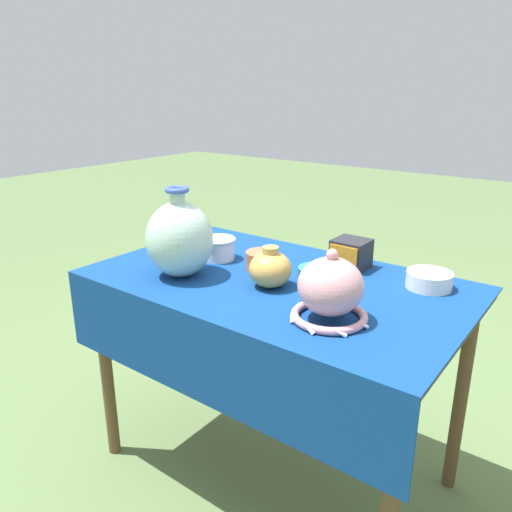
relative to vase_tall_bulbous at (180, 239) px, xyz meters
name	(u,v)px	position (x,y,z in m)	size (l,w,h in m)	color
ground_plane	(274,466)	(0.27, 0.16, -0.87)	(14.00, 14.00, 0.00)	#567042
display_table	(273,303)	(0.27, 0.14, -0.20)	(1.20, 0.73, 0.74)	brown
vase_tall_bulbous	(180,239)	(0.00, 0.00, 0.00)	(0.22, 0.22, 0.29)	#A8CCB7
vase_dome_bell	(330,291)	(0.55, 0.00, -0.04)	(0.22, 0.22, 0.20)	#D19399
mosaic_tile_box	(351,254)	(0.41, 0.40, -0.08)	(0.12, 0.12, 0.10)	#232328
jar_round_ochre	(270,269)	(0.29, 0.10, -0.07)	(0.13, 0.13, 0.13)	gold
cup_wide_porcelain	(219,248)	(-0.01, 0.20, -0.08)	(0.12, 0.12, 0.08)	white
pot_squat_teal	(315,275)	(0.39, 0.21, -0.10)	(0.11, 0.11, 0.05)	teal
pot_squat_terracotta	(262,261)	(0.18, 0.20, -0.09)	(0.11, 0.11, 0.06)	#BC6642
pot_squat_ivory	(429,280)	(0.69, 0.38, -0.10)	(0.14, 0.14, 0.05)	white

